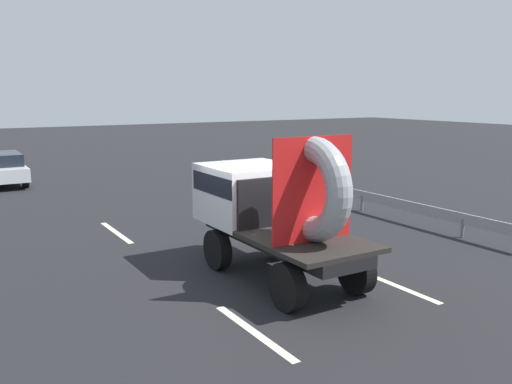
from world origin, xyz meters
The scene contains 8 objects.
ground_plane centered at (0.00, 0.00, 0.00)m, with size 120.00×120.00×0.00m, color black.
flatbed_truck centered at (0.23, -0.11, 1.62)m, with size 2.02×4.66×3.23m.
distant_sedan centered at (-3.52, 16.26, 0.77)m, with size 1.89×4.41×1.44m.
guardrail centered at (6.58, 5.82, 0.53)m, with size 0.10×16.61×0.71m.
lane_dash_left_near centered at (-1.65, -2.61, 0.00)m, with size 2.53×0.16×0.01m, color beige.
lane_dash_left_far centered at (-1.65, 5.26, 0.00)m, with size 2.76×0.16×0.01m, color beige.
lane_dash_right_near centered at (2.11, -2.37, 0.00)m, with size 2.14×0.16×0.01m, color beige.
lane_dash_right_far centered at (2.11, 5.13, 0.00)m, with size 2.98×0.16×0.01m, color beige.
Camera 1 is at (-6.10, -10.02, 4.03)m, focal length 37.79 mm.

